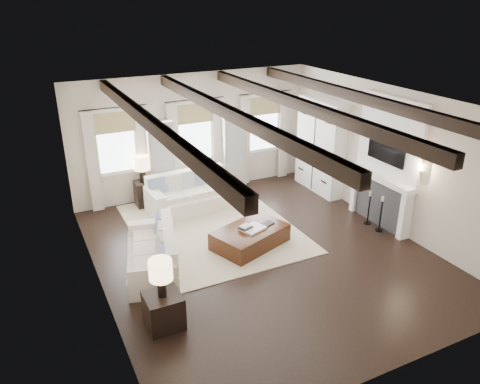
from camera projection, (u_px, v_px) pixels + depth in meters
name	position (u px, v px, depth m)	size (l,w,h in m)	color
ground	(262.00, 253.00, 9.82)	(7.50, 7.50, 0.00)	black
room_shell	(274.00, 150.00, 10.12)	(6.54, 7.54, 3.22)	beige
area_rug	(212.00, 228.00, 10.85)	(3.48, 4.28, 0.02)	beige
sofa_back	(191.00, 195.00, 11.69)	(2.22, 1.09, 0.93)	white
sofa_left	(155.00, 254.00, 9.09)	(1.39, 2.19, 0.87)	white
ottoman	(250.00, 237.00, 10.03)	(1.56, 0.97, 0.41)	black
tray	(253.00, 228.00, 9.92)	(0.50, 0.38, 0.04)	white
book_lower	(245.00, 227.00, 9.88)	(0.26, 0.20, 0.04)	#262628
book_upper	(246.00, 226.00, 9.85)	(0.22, 0.17, 0.03)	beige
book_loose	(268.00, 223.00, 10.14)	(0.24, 0.18, 0.03)	#262628
side_table_front	(164.00, 310.00, 7.59)	(0.58, 0.58, 0.58)	black
lamp_front	(161.00, 272.00, 7.30)	(0.38, 0.38, 0.65)	black
side_table_back	(144.00, 194.00, 11.87)	(0.44, 0.44, 0.66)	black
lamp_back	(142.00, 164.00, 11.55)	(0.40, 0.40, 0.68)	black
candlestick_near	(381.00, 217.00, 10.60)	(0.17, 0.17, 0.85)	black
candlestick_far	(369.00, 210.00, 10.94)	(0.17, 0.17, 0.82)	black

